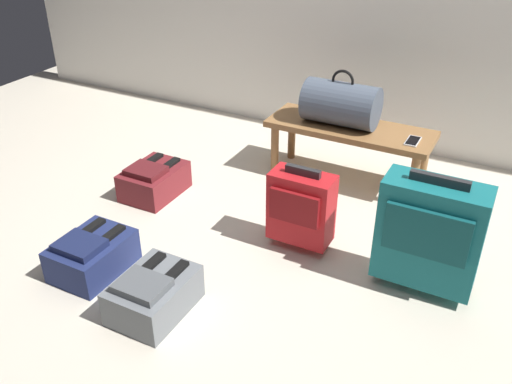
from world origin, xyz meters
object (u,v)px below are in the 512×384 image
Objects in this scene: bench at (350,135)px; backpack_grey at (153,294)px; duffel_bag_slate at (341,104)px; suitcase_upright_teal at (429,233)px; backpack_maroon at (154,180)px; suitcase_small_red at (301,207)px; backpack_navy at (92,255)px; cell_phone at (413,141)px.

backpack_grey is at bearing -102.42° from bench.
duffel_bag_slate reaches higher than suitcase_upright_teal.
suitcase_small_red is at bearing -4.77° from backpack_maroon.
duffel_bag_slate reaches higher than backpack_grey.
backpack_navy is (-0.81, -0.66, -0.15)m from suitcase_small_red.
duffel_bag_slate is 3.06× the size of cell_phone.
backpack_maroon is (-0.89, -0.71, -0.41)m from duffel_bag_slate.
cell_phone is at bearing 50.26° from backpack_navy.
backpack_maroon is (-0.96, -0.71, -0.22)m from bench.
suitcase_upright_teal reaches higher than backpack_navy.
suitcase_small_red is (0.10, -0.79, -0.26)m from duffel_bag_slate.
backpack_grey is (-0.73, -1.49, -0.28)m from cell_phone.
backpack_grey is at bearing -144.53° from suitcase_upright_teal.
backpack_navy is at bearing -116.03° from duffel_bag_slate.
suitcase_upright_teal is (0.67, -0.82, -0.01)m from bench.
backpack_grey is 1.00× the size of backpack_navy.
bench is at bearing 0.00° from duffel_bag_slate.
duffel_bag_slate reaches higher than suitcase_small_red.
duffel_bag_slate reaches higher than backpack_navy.
duffel_bag_slate is 0.48m from cell_phone.
suitcase_small_red is at bearing 63.73° from backpack_grey.
suitcase_small_red is (-0.36, -0.75, -0.14)m from cell_phone.
suitcase_small_red reaches higher than backpack_maroon.
suitcase_upright_teal reaches higher than backpack_maroon.
suitcase_upright_teal is at bearing 23.35° from backpack_navy.
suitcase_upright_teal is 1.29× the size of suitcase_small_red.
suitcase_upright_teal is at bearing -4.05° from backpack_maroon.
cell_phone is 0.38× the size of backpack_grey.
cell_phone is at bearing 109.65° from suitcase_upright_teal.
bench is 2.63× the size of backpack_navy.
bench reaches higher than backpack_maroon.
backpack_grey is 1.04m from backpack_maroon.
suitcase_upright_teal is 1.59m from backpack_navy.
backpack_navy is (-1.16, -1.40, -0.28)m from cell_phone.
cell_phone is at bearing 26.15° from backpack_maroon.
duffel_bag_slate is at bearing 174.35° from cell_phone.
bench is 0.80m from suitcase_small_red.
suitcase_small_red is at bearing -82.74° from duffel_bag_slate.
bench is 6.94× the size of cell_phone.
cell_phone reaches higher than bench.
duffel_bag_slate is at bearing 97.26° from suitcase_small_red.
cell_phone is 0.38× the size of backpack_maroon.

